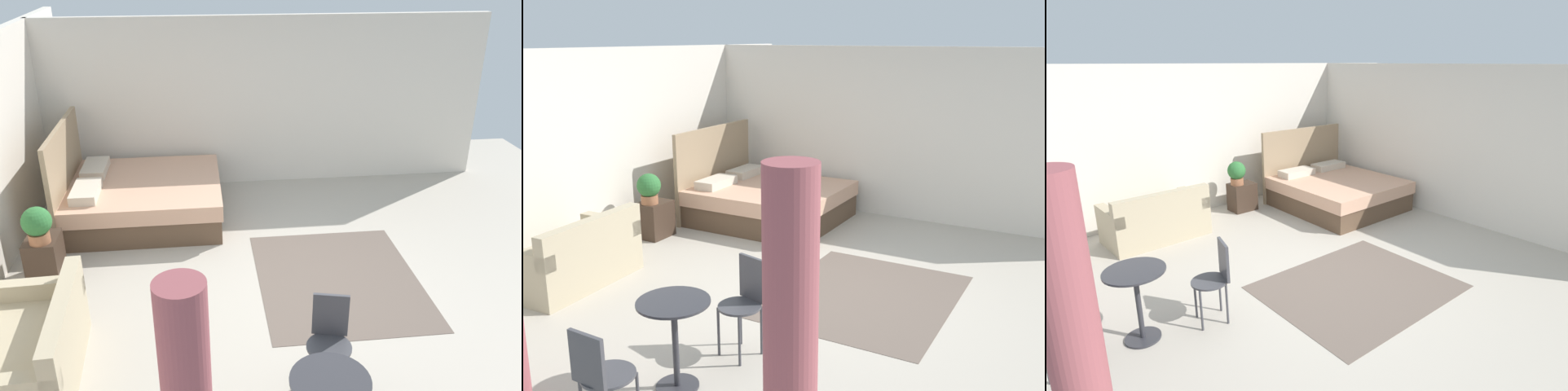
{
  "view_description": "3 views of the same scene",
  "coord_description": "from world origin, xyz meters",
  "views": [
    {
      "loc": [
        -4.97,
        1.04,
        3.43
      ],
      "look_at": [
        0.52,
        0.39,
        0.92
      ],
      "focal_mm": 38.0,
      "sensor_mm": 36.0,
      "label": 1
    },
    {
      "loc": [
        -5.38,
        -2.51,
        2.67
      ],
      "look_at": [
        0.38,
        0.67,
        0.91
      ],
      "focal_mm": 41.14,
      "sensor_mm": 36.0,
      "label": 2
    },
    {
      "loc": [
        -3.21,
        -3.49,
        2.58
      ],
      "look_at": [
        0.43,
        0.8,
        0.8
      ],
      "focal_mm": 29.25,
      "sensor_mm": 36.0,
      "label": 3
    }
  ],
  "objects": [
    {
      "name": "ground_plane",
      "position": [
        0.0,
        0.0,
        -0.01
      ],
      "size": [
        9.33,
        9.71,
        0.02
      ],
      "primitive_type": "cube",
      "color": "#B2A899"
    },
    {
      "name": "nightstand",
      "position": [
        0.61,
        2.82,
        0.25
      ],
      "size": [
        0.44,
        0.35,
        0.5
      ],
      "color": "#38281E",
      "rests_on": "ground"
    },
    {
      "name": "balcony_table",
      "position": [
        -2.15,
        0.23,
        0.51
      ],
      "size": [
        0.57,
        0.57,
        0.74
      ],
      "color": "#2D2D33",
      "rests_on": "ground"
    },
    {
      "name": "area_rug",
      "position": [
        0.17,
        -0.44,
        0.0
      ],
      "size": [
        2.14,
        1.78,
        0.01
      ],
      "primitive_type": "cube",
      "color": "#66564C",
      "rests_on": "ground"
    },
    {
      "name": "wall_right",
      "position": [
        3.17,
        0.0,
        1.27
      ],
      "size": [
        0.12,
        6.71,
        2.54
      ],
      "primitive_type": "cube",
      "color": "silver",
      "rests_on": "ground"
    },
    {
      "name": "couch",
      "position": [
        -1.08,
        2.52,
        0.28
      ],
      "size": [
        1.46,
        0.87,
        0.79
      ],
      "color": "tan",
      "rests_on": "ground"
    },
    {
      "name": "bed",
      "position": [
        2.02,
        1.88,
        0.31
      ],
      "size": [
        1.89,
        2.06,
        1.35
      ],
      "color": "brown",
      "rests_on": "ground"
    },
    {
      "name": "cafe_chair_near_couch",
      "position": [
        -2.91,
        0.25,
        0.52
      ],
      "size": [
        0.38,
        0.38,
        0.85
      ],
      "color": "#3F3F44",
      "rests_on": "ground"
    },
    {
      "name": "wall_back",
      "position": [
        0.0,
        3.36,
        1.27
      ],
      "size": [
        9.33,
        0.12,
        2.54
      ],
      "primitive_type": "cube",
      "color": "silver",
      "rests_on": "ground"
    },
    {
      "name": "cafe_chair_near_window",
      "position": [
        -1.42,
        0.05,
        0.52
      ],
      "size": [
        0.45,
        0.45,
        0.86
      ],
      "color": "#3F3F44",
      "rests_on": "ground"
    },
    {
      "name": "potted_plant",
      "position": [
        0.51,
        2.8,
        0.72
      ],
      "size": [
        0.32,
        0.32,
        0.42
      ],
      "color": "#935B3D",
      "rests_on": "nightstand"
    },
    {
      "name": "curtain_left",
      "position": [
        -2.92,
        -1.19,
        1.05
      ],
      "size": [
        0.29,
        0.29,
        2.09
      ],
      "color": "#994C51",
      "rests_on": "ground"
    }
  ]
}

